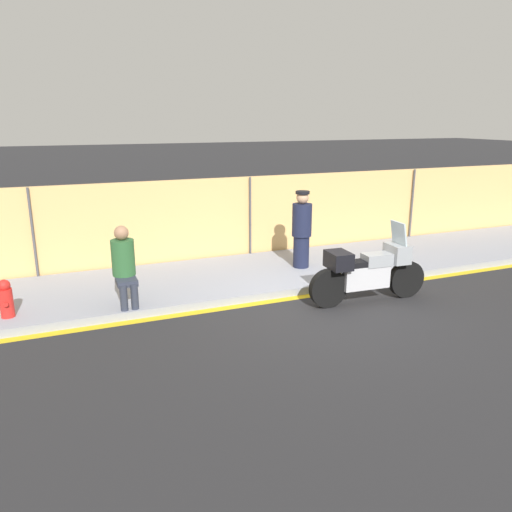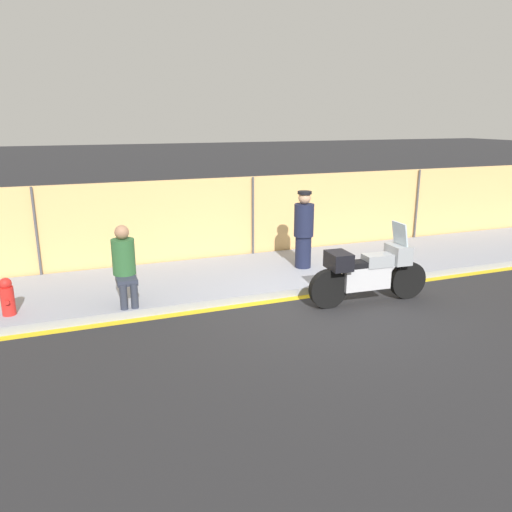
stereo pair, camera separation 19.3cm
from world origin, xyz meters
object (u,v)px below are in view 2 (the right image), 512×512
Objects in this scene: person_seated_on_curb at (124,260)px; fire_hydrant at (7,297)px; officer_standing at (304,229)px; motorcycle at (369,272)px.

fire_hydrant is (-1.88, 0.06, -0.44)m from person_seated_on_curb.
fire_hydrant is at bearing -172.83° from officer_standing.
officer_standing reaches higher than fire_hydrant.
officer_standing is at bearing 11.48° from person_seated_on_curb.
motorcycle is 1.41× the size of officer_standing.
motorcycle reaches higher than fire_hydrant.
person_seated_on_curb is 2.14× the size of fire_hydrant.
fire_hydrant is at bearing 171.04° from motorcycle.
officer_standing is 2.60× the size of fire_hydrant.
officer_standing reaches higher than motorcycle.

